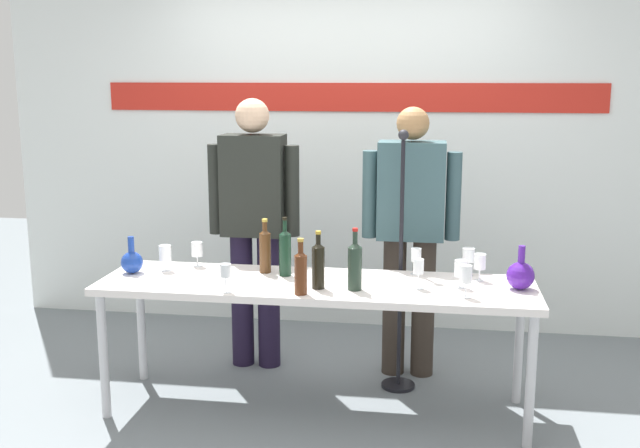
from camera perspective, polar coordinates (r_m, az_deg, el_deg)
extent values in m
plane|color=slate|center=(4.30, -0.31, -13.97)|extent=(10.00, 10.00, 0.00)
cube|color=white|center=(5.42, 2.24, 7.77)|extent=(5.07, 0.10, 3.00)
cube|color=red|center=(5.35, 2.18, 9.67)|extent=(3.55, 0.01, 0.20)
cube|color=white|center=(4.04, -0.32, -4.74)|extent=(2.35, 0.63, 0.04)
cylinder|color=silver|center=(4.24, -16.23, -9.70)|extent=(0.05, 0.05, 0.70)
cylinder|color=silver|center=(3.90, 15.81, -11.54)|extent=(0.05, 0.05, 0.70)
cylinder|color=silver|center=(4.69, -13.51, -7.48)|extent=(0.05, 0.05, 0.70)
cylinder|color=silver|center=(4.39, 14.98, -8.87)|extent=(0.05, 0.05, 0.70)
sphere|color=#1B3A98|center=(4.33, -14.19, -2.87)|extent=(0.12, 0.12, 0.12)
cylinder|color=#1B3A98|center=(4.31, -14.25, -1.57)|extent=(0.03, 0.03, 0.10)
sphere|color=#4C1C96|center=(4.03, 15.09, -3.84)|extent=(0.15, 0.15, 0.15)
cylinder|color=#4C1C96|center=(4.00, 15.17, -2.30)|extent=(0.04, 0.04, 0.10)
cylinder|color=black|center=(4.80, -5.96, -5.77)|extent=(0.14, 0.14, 0.86)
cylinder|color=black|center=(4.76, -3.94, -5.88)|extent=(0.14, 0.14, 0.86)
cube|color=black|center=(4.62, -5.11, 2.98)|extent=(0.38, 0.22, 0.62)
cylinder|color=black|center=(4.69, -7.99, 2.65)|extent=(0.09, 0.09, 0.56)
cylinder|color=black|center=(4.57, -2.15, 2.54)|extent=(0.09, 0.09, 0.56)
sphere|color=#D7AE8C|center=(4.58, -5.21, 8.26)|extent=(0.21, 0.21, 0.21)
cylinder|color=#352B24|center=(4.66, 5.68, -6.26)|extent=(0.14, 0.14, 0.87)
cylinder|color=#352B24|center=(4.65, 7.89, -6.34)|extent=(0.14, 0.14, 0.87)
cube|color=#375459|center=(4.49, 7.00, 2.56)|extent=(0.40, 0.22, 0.59)
cylinder|color=#375459|center=(4.51, 3.82, 2.28)|extent=(0.09, 0.09, 0.53)
cylinder|color=#375459|center=(4.49, 10.17, 2.10)|extent=(0.09, 0.09, 0.53)
sphere|color=#A17549|center=(4.45, 7.13, 7.65)|extent=(0.19, 0.19, 0.19)
cylinder|color=#4F2F17|center=(4.22, -4.22, -2.22)|extent=(0.07, 0.07, 0.23)
cone|color=#4F2F17|center=(4.19, -4.24, -0.57)|extent=(0.07, 0.07, 0.03)
cylinder|color=#4F2F17|center=(4.19, -4.25, -0.27)|extent=(0.03, 0.03, 0.07)
cylinder|color=gold|center=(4.18, -4.26, 0.29)|extent=(0.03, 0.03, 0.02)
cylinder|color=#143020|center=(4.14, -2.69, -2.38)|extent=(0.07, 0.07, 0.24)
cone|color=#143020|center=(4.11, -2.70, -0.63)|extent=(0.07, 0.07, 0.03)
cylinder|color=#143020|center=(4.11, -2.71, -0.25)|extent=(0.02, 0.02, 0.08)
cylinder|color=black|center=(4.10, -2.71, 0.41)|extent=(0.03, 0.03, 0.02)
cylinder|color=black|center=(3.90, -0.14, -3.37)|extent=(0.07, 0.07, 0.22)
cone|color=black|center=(3.87, -0.14, -1.62)|extent=(0.07, 0.07, 0.03)
cylinder|color=black|center=(3.86, -0.14, -1.28)|extent=(0.03, 0.03, 0.07)
cylinder|color=gold|center=(3.85, -0.14, -0.66)|extent=(0.03, 0.03, 0.02)
cylinder|color=#213226|center=(3.87, 2.68, -3.43)|extent=(0.07, 0.07, 0.23)
cone|color=#213226|center=(3.84, 2.70, -1.61)|extent=(0.07, 0.07, 0.03)
cylinder|color=#213226|center=(3.84, 2.70, -1.18)|extent=(0.03, 0.03, 0.09)
cylinder|color=red|center=(3.83, 2.71, -0.43)|extent=(0.03, 0.03, 0.02)
cylinder|color=#4F2511|center=(3.79, -1.49, -3.92)|extent=(0.07, 0.07, 0.20)
cone|color=#4F2511|center=(3.77, -1.50, -2.26)|extent=(0.07, 0.07, 0.03)
cylinder|color=#4F2511|center=(3.76, -1.50, -1.89)|extent=(0.03, 0.03, 0.07)
cylinder|color=gold|center=(3.75, -1.50, -1.23)|extent=(0.03, 0.03, 0.02)
cylinder|color=white|center=(4.43, -9.35, -3.18)|extent=(0.06, 0.06, 0.00)
cylinder|color=white|center=(4.42, -9.36, -2.80)|extent=(0.01, 0.01, 0.06)
cylinder|color=white|center=(4.40, -9.39, -1.91)|extent=(0.07, 0.07, 0.08)
cylinder|color=white|center=(4.36, -11.70, -3.50)|extent=(0.06, 0.06, 0.00)
cylinder|color=white|center=(4.35, -11.72, -3.12)|extent=(0.01, 0.01, 0.06)
cylinder|color=white|center=(4.33, -11.76, -2.19)|extent=(0.07, 0.07, 0.09)
cylinder|color=white|center=(3.89, -7.21, -5.17)|extent=(0.06, 0.06, 0.00)
cylinder|color=white|center=(3.87, -7.22, -4.59)|extent=(0.01, 0.01, 0.08)
cylinder|color=white|center=(3.85, -7.25, -3.54)|extent=(0.06, 0.06, 0.07)
cylinder|color=white|center=(4.00, 10.65, -4.78)|extent=(0.06, 0.06, 0.00)
cylinder|color=white|center=(4.00, 10.67, -4.36)|extent=(0.01, 0.01, 0.06)
cylinder|color=white|center=(3.98, 10.70, -3.35)|extent=(0.07, 0.07, 0.09)
cylinder|color=white|center=(4.16, 12.07, -4.24)|extent=(0.05, 0.05, 0.00)
cylinder|color=white|center=(4.15, 12.09, -3.80)|extent=(0.01, 0.01, 0.06)
cylinder|color=white|center=(4.13, 12.13, -2.82)|extent=(0.06, 0.06, 0.08)
cylinder|color=white|center=(3.84, 11.06, -5.50)|extent=(0.06, 0.06, 0.00)
cylinder|color=white|center=(3.83, 11.08, -4.95)|extent=(0.01, 0.01, 0.07)
cylinder|color=white|center=(3.81, 11.13, -3.77)|extent=(0.06, 0.06, 0.09)
cylinder|color=white|center=(3.96, 7.50, -4.88)|extent=(0.06, 0.06, 0.00)
cylinder|color=white|center=(3.94, 7.51, -4.32)|extent=(0.01, 0.01, 0.08)
cylinder|color=white|center=(3.92, 7.54, -3.22)|extent=(0.06, 0.06, 0.08)
cylinder|color=white|center=(4.23, 7.33, -3.82)|extent=(0.06, 0.06, 0.00)
cylinder|color=white|center=(4.22, 7.34, -3.32)|extent=(0.01, 0.01, 0.07)
cylinder|color=white|center=(4.20, 7.36, -2.34)|extent=(0.06, 0.06, 0.07)
cylinder|color=white|center=(4.24, 11.22, -3.89)|extent=(0.06, 0.06, 0.00)
cylinder|color=white|center=(4.23, 11.25, -3.36)|extent=(0.01, 0.01, 0.08)
cylinder|color=white|center=(4.21, 11.29, -2.34)|extent=(0.07, 0.07, 0.08)
cylinder|color=black|center=(4.60, 5.99, -12.15)|extent=(0.20, 0.20, 0.02)
cylinder|color=black|center=(4.36, 6.19, -3.33)|extent=(0.02, 0.02, 1.48)
sphere|color=#232328|center=(4.23, 6.41, 6.79)|extent=(0.06, 0.06, 0.06)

